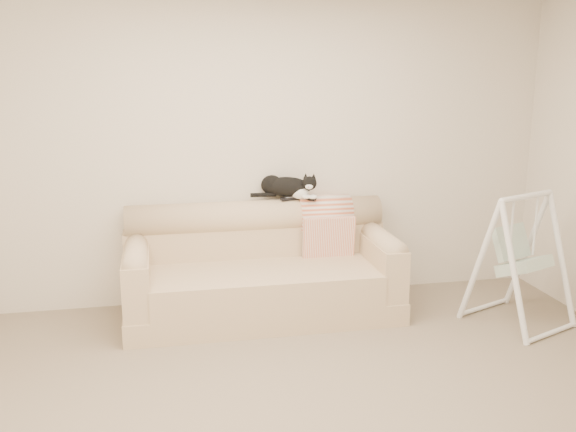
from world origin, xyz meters
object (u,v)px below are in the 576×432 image
object	(u,v)px
sofa	(261,272)
remote_b	(306,199)
baby_swing	(520,259)
tuxedo_cat	(287,187)
remote_a	(291,198)

from	to	relation	value
sofa	remote_b	size ratio (longest dim) A/B	13.64
remote_b	baby_swing	bearing A→B (deg)	-28.17
sofa	tuxedo_cat	bearing A→B (deg)	44.00
remote_b	sofa	bearing A→B (deg)	-153.90
remote_a	tuxedo_cat	distance (m)	0.10
sofa	baby_swing	distance (m)	2.07
sofa	remote_a	distance (m)	0.68
baby_swing	sofa	bearing A→B (deg)	162.69
remote_a	remote_b	size ratio (longest dim) A/B	1.16
remote_b	tuxedo_cat	bearing A→B (deg)	160.47
remote_a	baby_swing	bearing A→B (deg)	-27.04
tuxedo_cat	remote_b	bearing A→B (deg)	-19.53
sofa	baby_swing	xyz separation A→B (m)	(1.97, -0.61, 0.18)
remote_a	baby_swing	world-z (taller)	baby_swing
remote_a	tuxedo_cat	size ratio (longest dim) A/B	0.33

